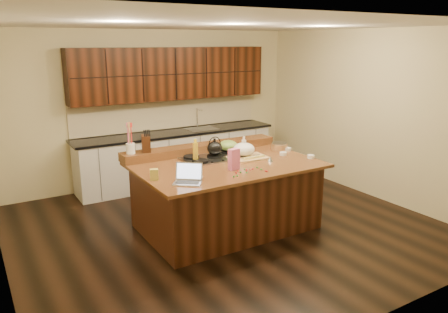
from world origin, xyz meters
TOP-DOWN VIEW (x-y plane):
  - room at (0.00, 0.00)m, footprint 5.52×5.02m
  - island at (0.00, 0.00)m, footprint 2.40×1.60m
  - back_ledge at (0.00, 0.70)m, footprint 2.40×0.30m
  - cooktop at (0.00, 0.30)m, footprint 0.92×0.52m
  - back_counter at (0.30, 2.23)m, footprint 3.70×0.66m
  - kettle at (0.00, 0.30)m, footprint 0.24×0.24m
  - green_bowl at (0.30, 0.43)m, footprint 0.29×0.29m
  - laptop at (-0.80, -0.47)m, footprint 0.40×0.39m
  - oil_bottle at (-0.33, 0.24)m, footprint 0.07×0.07m
  - vinegar_bottle at (0.37, 0.13)m, footprint 0.08×0.08m
  - wooden_tray at (0.38, 0.11)m, footprint 0.54×0.43m
  - ramekin_a at (1.15, -0.39)m, footprint 0.11×0.11m
  - ramekin_b at (1.15, 0.11)m, footprint 0.11×0.11m
  - ramekin_c at (0.92, -0.06)m, footprint 0.11×0.11m
  - strainer_bowl at (1.08, 0.23)m, footprint 0.31×0.31m
  - kitchen_timer at (0.55, -0.24)m, footprint 0.10×0.10m
  - pink_bag at (-0.07, -0.31)m, footprint 0.16×0.10m
  - candy_plate at (-0.64, -0.35)m, footprint 0.20×0.20m
  - package_box at (-1.10, -0.19)m, footprint 0.11×0.09m
  - utensil_crock at (-1.07, 0.70)m, footprint 0.13×0.13m
  - knife_block at (-0.85, 0.70)m, footprint 0.16×0.21m
  - gumdrop_0 at (0.01, -0.48)m, footprint 0.02×0.02m
  - gumdrop_1 at (-0.08, -0.48)m, footprint 0.02×0.02m
  - gumdrop_2 at (0.23, -0.61)m, footprint 0.02×0.02m
  - gumdrop_3 at (-0.02, -0.53)m, footprint 0.02×0.02m
  - gumdrop_4 at (-0.14, -0.47)m, footprint 0.02×0.02m
  - gumdrop_5 at (0.04, -0.39)m, footprint 0.02×0.02m
  - gumdrop_6 at (-0.08, -0.42)m, footprint 0.02×0.02m
  - gumdrop_7 at (-0.19, -0.58)m, footprint 0.02×0.02m
  - gumdrop_8 at (0.08, -0.45)m, footprint 0.02×0.02m
  - gumdrop_9 at (0.22, -0.51)m, footprint 0.02×0.02m
  - gumdrop_10 at (0.13, -0.44)m, footprint 0.02×0.02m
  - gumdrop_11 at (-0.25, -0.59)m, footprint 0.02×0.02m
  - gumdrop_12 at (0.22, -0.59)m, footprint 0.02×0.02m
  - gumdrop_13 at (0.22, -0.41)m, footprint 0.02×0.02m
  - gumdrop_14 at (0.05, -0.42)m, footprint 0.02×0.02m

SIDE VIEW (x-z plane):
  - island at x=0.00m, z-range 0.00..0.92m
  - candy_plate at x=-0.64m, z-range 0.92..0.93m
  - gumdrop_0 at x=0.01m, z-range 0.92..0.94m
  - gumdrop_1 at x=-0.08m, z-range 0.92..0.94m
  - gumdrop_2 at x=0.23m, z-range 0.92..0.94m
  - gumdrop_3 at x=-0.02m, z-range 0.92..0.94m
  - gumdrop_4 at x=-0.14m, z-range 0.92..0.94m
  - gumdrop_5 at x=0.04m, z-range 0.92..0.94m
  - gumdrop_6 at x=-0.08m, z-range 0.92..0.94m
  - gumdrop_7 at x=-0.19m, z-range 0.92..0.94m
  - gumdrop_8 at x=0.08m, z-range 0.92..0.94m
  - gumdrop_9 at x=0.22m, z-range 0.92..0.94m
  - gumdrop_10 at x=0.13m, z-range 0.92..0.94m
  - gumdrop_11 at x=-0.25m, z-range 0.92..0.94m
  - gumdrop_12 at x=0.22m, z-range 0.92..0.94m
  - gumdrop_13 at x=0.22m, z-range 0.92..0.94m
  - gumdrop_14 at x=0.05m, z-range 0.92..0.94m
  - cooktop at x=0.00m, z-range 0.91..0.96m
  - ramekin_a at x=1.15m, z-range 0.92..0.96m
  - ramekin_b at x=1.15m, z-range 0.92..0.96m
  - ramekin_c at x=0.92m, z-range 0.92..0.96m
  - kitchen_timer at x=0.55m, z-range 0.92..0.99m
  - strainer_bowl at x=1.08m, z-range 0.92..1.01m
  - laptop at x=-0.80m, z-range 0.87..1.09m
  - back_ledge at x=0.00m, z-range 0.92..1.04m
  - back_counter at x=0.30m, z-range -0.22..2.18m
  - package_box at x=-1.10m, z-range 0.92..1.05m
  - wooden_tray at x=0.38m, z-range 0.91..1.12m
  - green_bowl at x=0.30m, z-range 0.97..1.11m
  - vinegar_bottle at x=0.37m, z-range 0.92..1.17m
  - pink_bag at x=-0.07m, z-range 0.92..1.19m
  - oil_bottle at x=-0.33m, z-range 0.92..1.19m
  - kettle at x=0.00m, z-range 0.97..1.16m
  - utensil_crock at x=-1.07m, z-range 1.04..1.18m
  - knife_block at x=-0.85m, z-range 1.04..1.26m
  - room at x=0.00m, z-range -0.01..2.71m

